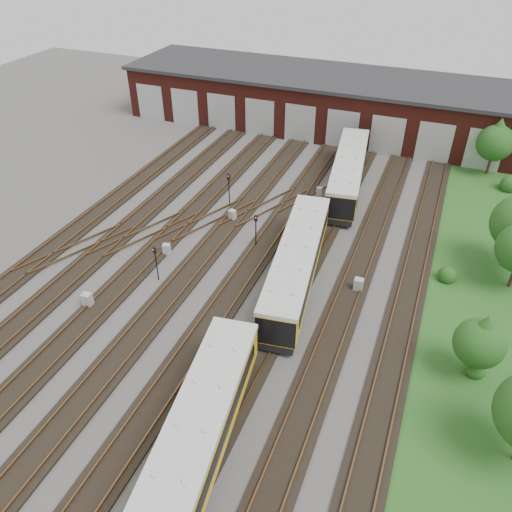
% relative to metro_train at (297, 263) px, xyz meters
% --- Properties ---
extents(ground, '(120.00, 120.00, 0.00)m').
position_rel_metro_train_xyz_m(ground, '(-6.00, -8.44, -1.91)').
color(ground, '#474542').
rests_on(ground, ground).
extents(track_network, '(30.40, 70.00, 0.33)m').
position_rel_metro_train_xyz_m(track_network, '(-6.17, -7.85, -1.81)').
color(track_network, black).
rests_on(track_network, ground).
extents(maintenance_shed, '(51.00, 12.50, 6.35)m').
position_rel_metro_train_xyz_m(maintenance_shed, '(-6.01, 31.54, 1.29)').
color(maintenance_shed, '#531B14').
rests_on(maintenance_shed, ground).
extents(grass_verge, '(8.00, 55.00, 0.05)m').
position_rel_metro_train_xyz_m(grass_verge, '(13.00, 1.56, -1.89)').
color(grass_verge, '#20501A').
rests_on(grass_verge, ground).
extents(metro_train, '(4.71, 47.18, 3.09)m').
position_rel_metro_train_xyz_m(metro_train, '(0.00, 0.00, 0.00)').
color(metro_train, black).
rests_on(metro_train, ground).
extents(signal_mast_0, '(0.28, 0.27, 3.25)m').
position_rel_metro_train_xyz_m(signal_mast_0, '(-9.42, 8.81, 0.17)').
color(signal_mast_0, black).
rests_on(signal_mast_0, ground).
extents(signal_mast_1, '(0.27, 0.26, 2.95)m').
position_rel_metro_train_xyz_m(signal_mast_1, '(-9.79, -3.37, -0.03)').
color(signal_mast_1, black).
rests_on(signal_mast_1, ground).
extents(signal_mast_2, '(0.27, 0.25, 3.11)m').
position_rel_metro_train_xyz_m(signal_mast_2, '(-1.57, 8.20, 0.10)').
color(signal_mast_2, black).
rests_on(signal_mast_2, ground).
extents(signal_mast_3, '(0.30, 0.28, 3.00)m').
position_rel_metro_train_xyz_m(signal_mast_3, '(-4.60, 3.45, 0.03)').
color(signal_mast_3, black).
rests_on(signal_mast_3, ground).
extents(relay_cabinet_0, '(0.70, 0.60, 1.10)m').
position_rel_metro_train_xyz_m(relay_cabinet_0, '(-12.82, -7.82, -1.36)').
color(relay_cabinet_0, '#AAADB0').
rests_on(relay_cabinet_0, ground).
extents(relay_cabinet_1, '(0.73, 0.67, 1.01)m').
position_rel_metro_train_xyz_m(relay_cabinet_1, '(-8.10, 6.53, -1.41)').
color(relay_cabinet_1, '#AAADB0').
rests_on(relay_cabinet_1, ground).
extents(relay_cabinet_2, '(0.69, 0.62, 0.97)m').
position_rel_metro_train_xyz_m(relay_cabinet_2, '(-10.85, -0.26, -1.43)').
color(relay_cabinet_2, '#AAADB0').
rests_on(relay_cabinet_2, ground).
extents(relay_cabinet_3, '(0.60, 0.54, 0.88)m').
position_rel_metro_train_xyz_m(relay_cabinet_3, '(-2.17, 13.78, -1.47)').
color(relay_cabinet_3, '#AAADB0').
rests_on(relay_cabinet_3, ground).
extents(relay_cabinet_4, '(0.66, 0.55, 1.08)m').
position_rel_metro_train_xyz_m(relay_cabinet_4, '(4.46, 0.95, -1.38)').
color(relay_cabinet_4, '#AAADB0').
rests_on(relay_cabinet_4, ground).
extents(tree_0, '(3.63, 3.63, 6.02)m').
position_rel_metro_train_xyz_m(tree_0, '(12.79, 24.86, 1.95)').
color(tree_0, '#362318').
rests_on(tree_0, ground).
extents(tree_3, '(2.95, 2.95, 4.89)m').
position_rel_metro_train_xyz_m(tree_3, '(12.40, -4.52, 1.22)').
color(tree_3, '#362318').
rests_on(tree_3, ground).
extents(bush_0, '(1.26, 1.26, 1.26)m').
position_rel_metro_train_xyz_m(bush_0, '(12.75, -4.23, -1.29)').
color(bush_0, '#164714').
rests_on(bush_0, ground).
extents(bush_1, '(1.40, 1.40, 1.40)m').
position_rel_metro_train_xyz_m(bush_1, '(10.41, 4.68, -1.21)').
color(bush_1, '#164714').
rests_on(bush_1, ground).
extents(bush_2, '(1.78, 1.78, 1.78)m').
position_rel_metro_train_xyz_m(bush_2, '(14.85, 21.80, -1.02)').
color(bush_2, '#164714').
rests_on(bush_2, ground).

